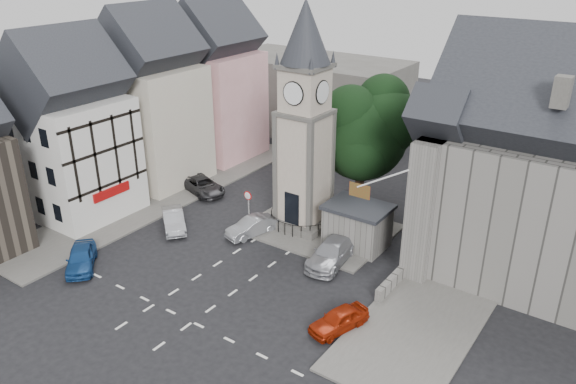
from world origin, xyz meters
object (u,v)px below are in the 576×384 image
Objects in this scene: stone_shelter at (357,225)px; car_west_blue at (81,258)px; clock_tower at (304,120)px; car_east_red at (339,320)px; pedestrian at (449,263)px.

car_west_blue is at bearing -135.84° from stone_shelter.
clock_tower is 14.67m from car_east_red.
stone_shelter is at bearing -25.73° from pedestrian.
pedestrian is at bearing 89.35° from car_east_red.
car_east_red is at bearing -47.60° from clock_tower.
car_west_blue is at bearing -122.32° from clock_tower.
clock_tower is at bearing -27.51° from pedestrian.
car_west_blue is at bearing 8.31° from pedestrian.
stone_shelter reaches higher than car_east_red.
clock_tower is 8.15m from stone_shelter.
pedestrian is (6.70, -0.18, -0.59)m from stone_shelter.
clock_tower reaches higher than pedestrian.
stone_shelter reaches higher than pedestrian.
car_east_red is 1.88× the size of pedestrian.
stone_shelter is 9.61m from car_east_red.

